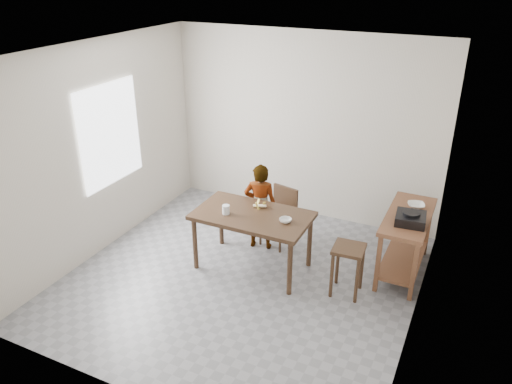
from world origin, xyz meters
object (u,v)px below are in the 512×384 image
at_px(child, 260,207).
at_px(stool, 347,270).
at_px(dining_table, 253,241).
at_px(dining_chair, 278,218).
at_px(prep_counter, 405,244).

distance_m(child, stool, 1.46).
xyz_separation_m(dining_table, stool, (1.21, -0.02, -0.07)).
relative_size(dining_chair, stool, 1.29).
bearing_deg(dining_table, child, 104.26).
bearing_deg(stool, child, 159.00).
xyz_separation_m(child, stool, (1.34, -0.51, -0.29)).
bearing_deg(stool, dining_table, 179.06).
bearing_deg(prep_counter, dining_chair, -178.46).
relative_size(child, dining_chair, 1.51).
xyz_separation_m(child, dining_chair, (0.18, 0.16, -0.20)).
bearing_deg(dining_table, stool, -0.94).
distance_m(dining_table, prep_counter, 1.86).
relative_size(dining_table, stool, 2.28).
xyz_separation_m(dining_table, dining_chair, (0.06, 0.66, 0.02)).
relative_size(dining_table, child, 1.18).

